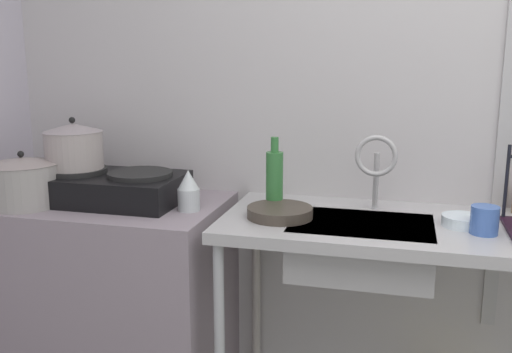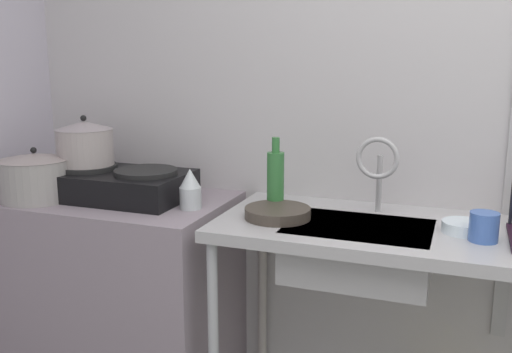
{
  "view_description": "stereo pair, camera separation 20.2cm",
  "coord_description": "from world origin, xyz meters",
  "px_view_note": "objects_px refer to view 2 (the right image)",
  "views": [
    {
      "loc": [
        -0.47,
        -0.77,
        1.4
      ],
      "look_at": [
        -0.97,
        1.14,
        0.98
      ],
      "focal_mm": 39.85,
      "sensor_mm": 36.0,
      "label": 1
    },
    {
      "loc": [
        -0.28,
        -0.71,
        1.4
      ],
      "look_at": [
        -0.97,
        1.14,
        0.98
      ],
      "focal_mm": 39.85,
      "sensor_mm": 36.0,
      "label": 2
    }
  ],
  "objects_px": {
    "pot_beside_stove": "(36,176)",
    "small_bowl_on_drainboard": "(464,227)",
    "percolator": "(190,189)",
    "cup_by_rack": "(484,227)",
    "pot_on_left_burner": "(85,143)",
    "faucet": "(378,163)",
    "sink_basin": "(358,251)",
    "frying_pan": "(278,213)",
    "stove": "(116,183)",
    "bottle_by_sink": "(276,179)"
  },
  "relations": [
    {
      "from": "frying_pan",
      "to": "faucet",
      "type": "bearing_deg",
      "value": 25.41
    },
    {
      "from": "sink_basin",
      "to": "small_bowl_on_drainboard",
      "type": "relative_size",
      "value": 3.45
    },
    {
      "from": "pot_beside_stove",
      "to": "small_bowl_on_drainboard",
      "type": "xyz_separation_m",
      "value": [
        1.57,
        0.13,
        -0.07
      ]
    },
    {
      "from": "frying_pan",
      "to": "pot_on_left_burner",
      "type": "bearing_deg",
      "value": 176.53
    },
    {
      "from": "cup_by_rack",
      "to": "small_bowl_on_drainboard",
      "type": "relative_size",
      "value": 0.66
    },
    {
      "from": "sink_basin",
      "to": "small_bowl_on_drainboard",
      "type": "xyz_separation_m",
      "value": [
        0.32,
        0.05,
        0.11
      ]
    },
    {
      "from": "pot_beside_stove",
      "to": "frying_pan",
      "type": "height_order",
      "value": "pot_beside_stove"
    },
    {
      "from": "pot_on_left_burner",
      "to": "faucet",
      "type": "height_order",
      "value": "pot_on_left_burner"
    },
    {
      "from": "pot_beside_stove",
      "to": "small_bowl_on_drainboard",
      "type": "height_order",
      "value": "pot_beside_stove"
    },
    {
      "from": "faucet",
      "to": "cup_by_rack",
      "type": "xyz_separation_m",
      "value": [
        0.35,
        -0.17,
        -0.14
      ]
    },
    {
      "from": "faucet",
      "to": "frying_pan",
      "type": "relative_size",
      "value": 1.23
    },
    {
      "from": "pot_on_left_burner",
      "to": "faucet",
      "type": "distance_m",
      "value": 1.14
    },
    {
      "from": "small_bowl_on_drainboard",
      "to": "pot_on_left_burner",
      "type": "bearing_deg",
      "value": -179.97
    },
    {
      "from": "pot_beside_stove",
      "to": "frying_pan",
      "type": "distance_m",
      "value": 0.97
    },
    {
      "from": "pot_beside_stove",
      "to": "sink_basin",
      "type": "bearing_deg",
      "value": 4.11
    },
    {
      "from": "pot_beside_stove",
      "to": "faucet",
      "type": "relative_size",
      "value": 0.98
    },
    {
      "from": "stove",
      "to": "small_bowl_on_drainboard",
      "type": "distance_m",
      "value": 1.29
    },
    {
      "from": "pot_on_left_burner",
      "to": "small_bowl_on_drainboard",
      "type": "relative_size",
      "value": 1.64
    },
    {
      "from": "percolator",
      "to": "faucet",
      "type": "height_order",
      "value": "faucet"
    },
    {
      "from": "frying_pan",
      "to": "small_bowl_on_drainboard",
      "type": "relative_size",
      "value": 1.68
    },
    {
      "from": "stove",
      "to": "faucet",
      "type": "distance_m",
      "value": 1.01
    },
    {
      "from": "pot_beside_stove",
      "to": "small_bowl_on_drainboard",
      "type": "bearing_deg",
      "value": 4.91
    },
    {
      "from": "cup_by_rack",
      "to": "small_bowl_on_drainboard",
      "type": "height_order",
      "value": "cup_by_rack"
    },
    {
      "from": "percolator",
      "to": "cup_by_rack",
      "type": "height_order",
      "value": "percolator"
    },
    {
      "from": "stove",
      "to": "cup_by_rack",
      "type": "height_order",
      "value": "stove"
    },
    {
      "from": "stove",
      "to": "bottle_by_sink",
      "type": "xyz_separation_m",
      "value": [
        0.64,
        0.05,
        0.05
      ]
    },
    {
      "from": "percolator",
      "to": "bottle_by_sink",
      "type": "height_order",
      "value": "bottle_by_sink"
    },
    {
      "from": "pot_on_left_burner",
      "to": "percolator",
      "type": "distance_m",
      "value": 0.51
    },
    {
      "from": "stove",
      "to": "pot_on_left_burner",
      "type": "distance_m",
      "value": 0.21
    },
    {
      "from": "frying_pan",
      "to": "cup_by_rack",
      "type": "xyz_separation_m",
      "value": [
        0.66,
        -0.02,
        0.03
      ]
    },
    {
      "from": "stove",
      "to": "faucet",
      "type": "xyz_separation_m",
      "value": [
        1.0,
        0.1,
        0.13
      ]
    },
    {
      "from": "stove",
      "to": "pot_on_left_burner",
      "type": "xyz_separation_m",
      "value": [
        -0.14,
        0.0,
        0.15
      ]
    },
    {
      "from": "frying_pan",
      "to": "cup_by_rack",
      "type": "relative_size",
      "value": 2.55
    },
    {
      "from": "stove",
      "to": "pot_beside_stove",
      "type": "bearing_deg",
      "value": -154.05
    },
    {
      "from": "frying_pan",
      "to": "bottle_by_sink",
      "type": "xyz_separation_m",
      "value": [
        -0.04,
        0.1,
        0.09
      ]
    },
    {
      "from": "stove",
      "to": "faucet",
      "type": "height_order",
      "value": "faucet"
    },
    {
      "from": "bottle_by_sink",
      "to": "sink_basin",
      "type": "bearing_deg",
      "value": -16.84
    },
    {
      "from": "pot_beside_stove",
      "to": "frying_pan",
      "type": "xyz_separation_m",
      "value": [
        0.96,
        0.08,
        -0.07
      ]
    },
    {
      "from": "percolator",
      "to": "cup_by_rack",
      "type": "relative_size",
      "value": 1.67
    },
    {
      "from": "stove",
      "to": "cup_by_rack",
      "type": "xyz_separation_m",
      "value": [
        1.35,
        -0.07,
        -0.01
      ]
    },
    {
      "from": "pot_on_left_burner",
      "to": "percolator",
      "type": "height_order",
      "value": "pot_on_left_burner"
    },
    {
      "from": "sink_basin",
      "to": "faucet",
      "type": "xyz_separation_m",
      "value": [
        0.03,
        0.14,
        0.28
      ]
    },
    {
      "from": "stove",
      "to": "pot_beside_stove",
      "type": "xyz_separation_m",
      "value": [
        -0.28,
        -0.13,
        0.03
      ]
    },
    {
      "from": "pot_beside_stove",
      "to": "percolator",
      "type": "xyz_separation_m",
      "value": [
        0.62,
        0.09,
        -0.02
      ]
    },
    {
      "from": "faucet",
      "to": "small_bowl_on_drainboard",
      "type": "height_order",
      "value": "faucet"
    },
    {
      "from": "pot_beside_stove",
      "to": "stove",
      "type": "bearing_deg",
      "value": 25.95
    },
    {
      "from": "pot_beside_stove",
      "to": "cup_by_rack",
      "type": "distance_m",
      "value": 1.63
    },
    {
      "from": "pot_on_left_burner",
      "to": "percolator",
      "type": "relative_size",
      "value": 1.5
    },
    {
      "from": "faucet",
      "to": "small_bowl_on_drainboard",
      "type": "xyz_separation_m",
      "value": [
        0.29,
        -0.1,
        -0.17
      ]
    },
    {
      "from": "pot_on_left_burner",
      "to": "faucet",
      "type": "bearing_deg",
      "value": 4.97
    }
  ]
}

